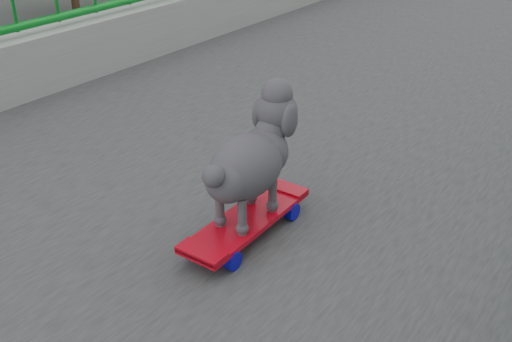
{
  "coord_description": "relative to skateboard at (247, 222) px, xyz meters",
  "views": [
    {
      "loc": [
        1.3,
        -0.93,
        8.12
      ],
      "look_at": [
        0.3,
        0.43,
        7.22
      ],
      "focal_mm": 42.0,
      "sensor_mm": 36.0,
      "label": 1
    }
  ],
  "objects": [
    {
      "name": "car_3",
      "position": [
        -15.9,
        14.98,
        -6.28
      ],
      "size": [
        2.17,
        5.33,
        1.55
      ],
      "primitive_type": "imported",
      "rotation": [
        0.0,
        0.0,
        3.14
      ],
      "color": "black",
      "rests_on": "ground"
    },
    {
      "name": "poodle",
      "position": [
        -0.0,
        0.02,
        0.22
      ],
      "size": [
        0.2,
        0.46,
        0.38
      ],
      "rotation": [
        0.0,
        0.0,
        0.02
      ],
      "color": "#2F2C31",
      "rests_on": "skateboard"
    },
    {
      "name": "car_0",
      "position": [
        -6.3,
        15.62,
        -6.29
      ],
      "size": [
        1.81,
        4.5,
        1.53
      ],
      "primitive_type": "imported",
      "color": "gray",
      "rests_on": "ground"
    },
    {
      "name": "car_1",
      "position": [
        -9.5,
        5.48,
        -6.39
      ],
      "size": [
        1.41,
        4.05,
        1.34
      ],
      "primitive_type": "imported",
      "color": "silver",
      "rests_on": "ground"
    },
    {
      "name": "railing",
      "position": [
        -0.3,
        -0.38,
        0.16
      ],
      "size": [
        3.0,
        24.0,
        1.42
      ],
      "color": "gray",
      "rests_on": "footbridge"
    },
    {
      "name": "skateboard",
      "position": [
        0.0,
        0.0,
        0.0
      ],
      "size": [
        0.17,
        0.53,
        0.07
      ],
      "rotation": [
        0.0,
        0.0,
        0.02
      ],
      "color": "red",
      "rests_on": "footbridge"
    }
  ]
}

